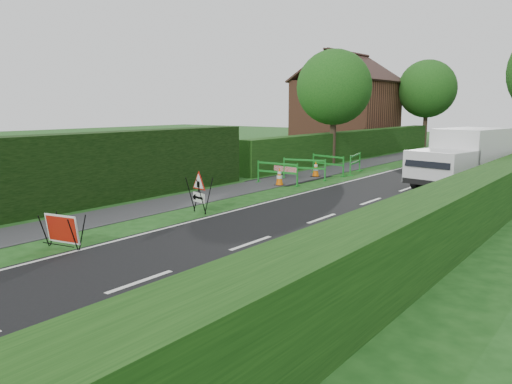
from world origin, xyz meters
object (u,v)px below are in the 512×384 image
Objects in this scene: triangle_sign at (198,189)px; works_van at (463,157)px; hatchback_car at (495,148)px; red_rect_sign at (62,230)px.

works_van is at bearing 75.50° from triangle_sign.
hatchback_car is at bearing 94.17° from triangle_sign.
triangle_sign reaches higher than red_rect_sign.
red_rect_sign is 0.93× the size of triangle_sign.
triangle_sign is at bearing -78.56° from hatchback_car.
works_van reaches higher than triangle_sign.
hatchback_car reaches higher than triangle_sign.
works_van is (5.22, 10.45, 0.51)m from triangle_sign.
works_van is at bearing -63.48° from hatchback_car.
red_rect_sign is at bearing -74.97° from triangle_sign.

